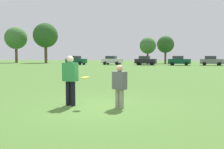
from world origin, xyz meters
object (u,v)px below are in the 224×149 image
at_px(parked_car_near_left, 76,60).
at_px(parked_car_mid_right, 179,61).
at_px(parked_car_near_right, 211,61).
at_px(traffic_cone, 71,78).
at_px(frisbee, 85,77).
at_px(player_defender, 120,84).
at_px(parked_car_center, 145,60).
at_px(player_thrower, 70,78).
at_px(parked_car_mid_left, 112,60).

xyz_separation_m(parked_car_near_left, parked_car_mid_right, (20.76, 1.38, 0.00)).
bearing_deg(parked_car_near_right, traffic_cone, -111.41).
bearing_deg(frisbee, traffic_cone, 117.31).
distance_m(player_defender, parked_car_mid_right, 40.85).
relative_size(player_defender, parked_car_center, 0.34).
relative_size(player_thrower, parked_car_center, 0.41).
xyz_separation_m(parked_car_center, parked_car_mid_right, (6.47, -0.00, 0.00)).
bearing_deg(player_thrower, traffic_cone, 113.99).
bearing_deg(frisbee, parked_car_center, 94.16).
relative_size(parked_car_near_left, parked_car_mid_left, 1.00).
xyz_separation_m(frisbee, parked_car_mid_left, (-9.99, 41.49, -0.11)).
bearing_deg(parked_car_near_right, player_defender, -101.12).
relative_size(frisbee, parked_car_near_left, 0.06).
bearing_deg(player_defender, parked_car_mid_left, 105.13).
xyz_separation_m(traffic_cone, parked_car_near_left, (-13.24, 31.79, 0.69)).
bearing_deg(traffic_cone, parked_car_mid_right, 77.23).
relative_size(player_defender, frisbee, 5.41).
bearing_deg(parked_car_near_left, parked_car_mid_right, 3.80).
bearing_deg(parked_car_near_left, parked_car_near_right, 5.32).
bearing_deg(parked_car_mid_left, frisbee, -76.46).
bearing_deg(parked_car_mid_left, parked_car_near_right, 1.73).
bearing_deg(parked_car_near_left, parked_car_center, 5.51).
bearing_deg(parked_car_near_right, parked_car_mid_right, -169.41).
bearing_deg(parked_car_mid_right, parked_car_center, 179.99).
xyz_separation_m(frisbee, parked_car_center, (-2.98, 40.97, -0.11)).
bearing_deg(traffic_cone, frisbee, -62.69).
xyz_separation_m(player_defender, parked_car_mid_right, (2.31, 40.78, 0.11)).
xyz_separation_m(traffic_cone, parked_car_mid_right, (7.52, 33.17, 0.69)).
relative_size(player_defender, traffic_cone, 3.08).
height_order(frisbee, parked_car_mid_right, parked_car_mid_right).
height_order(parked_car_mid_left, parked_car_near_right, same).
xyz_separation_m(player_thrower, parked_car_mid_right, (4.10, 40.86, -0.08)).
bearing_deg(parked_car_mid_left, traffic_cone, -79.96).
relative_size(player_defender, parked_car_mid_right, 0.34).
bearing_deg(parked_car_center, player_thrower, -86.67).
height_order(player_defender, parked_car_mid_left, parked_car_mid_left).
distance_m(player_thrower, player_defender, 1.79).
xyz_separation_m(player_thrower, player_defender, (1.78, 0.07, -0.19)).
relative_size(parked_car_mid_left, parked_car_mid_right, 1.00).
height_order(player_thrower, parked_car_near_left, parked_car_near_left).
relative_size(parked_car_near_left, parked_car_mid_right, 1.00).
xyz_separation_m(player_defender, parked_car_near_right, (8.24, 41.89, 0.11)).
distance_m(traffic_cone, parked_car_mid_right, 34.02).
height_order(player_thrower, traffic_cone, player_thrower).
bearing_deg(player_thrower, parked_car_mid_right, 84.27).
distance_m(frisbee, parked_car_near_left, 43.19).
bearing_deg(player_thrower, parked_car_mid_left, 102.78).
relative_size(traffic_cone, parked_car_near_right, 0.11).
distance_m(traffic_cone, parked_car_near_right, 36.82).
distance_m(player_thrower, traffic_cone, 8.45).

